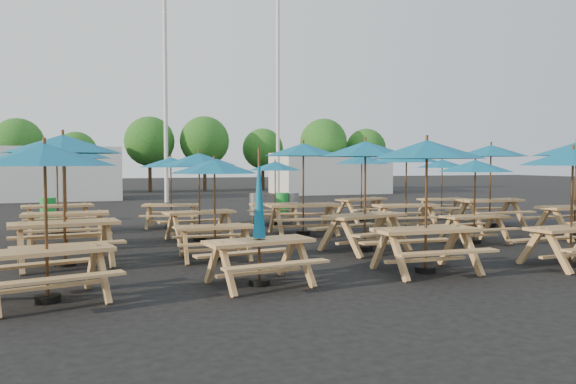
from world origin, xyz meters
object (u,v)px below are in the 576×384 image
object	(u,v)px
picnic_unit_17	(576,155)
waste_bin_1	(256,204)
waste_bin_2	(282,203)
picnic_unit_7	(171,167)
picnic_unit_18	(491,156)
picnic_unit_19	(442,167)
picnic_unit_2	(65,157)
picnic_unit_5	(215,172)
waste_bin_0	(48,210)
picnic_unit_15	(362,163)
waste_bin_3	(292,203)
picnic_unit_0	(45,164)
picnic_unit_14	(406,162)
picnic_unit_4	(259,229)
picnic_unit_9	(365,156)
picnic_unit_11	(275,170)
picnic_unit_13	(475,171)
picnic_unit_3	(57,160)
picnic_unit_6	(199,165)
picnic_unit_12	(573,164)
picnic_unit_10	(303,155)
picnic_unit_1	(63,152)
picnic_unit_8	(427,158)

from	to	relation	value
picnic_unit_17	waste_bin_1	size ratio (longest dim) A/B	3.11
waste_bin_1	waste_bin_2	bearing A→B (deg)	3.48
picnic_unit_7	picnic_unit_18	world-z (taller)	picnic_unit_18
picnic_unit_18	picnic_unit_19	distance (m)	2.76
picnic_unit_2	picnic_unit_5	world-z (taller)	picnic_unit_2
picnic_unit_19	waste_bin_0	distance (m)	13.58
picnic_unit_5	picnic_unit_17	xyz separation A→B (m)	(9.54, 0.04, 0.40)
picnic_unit_15	waste_bin_3	bearing A→B (deg)	96.75
picnic_unit_0	picnic_unit_14	bearing A→B (deg)	17.15
picnic_unit_2	picnic_unit_4	world-z (taller)	picnic_unit_2
picnic_unit_9	picnic_unit_11	bearing A→B (deg)	74.59
picnic_unit_9	waste_bin_3	xyz separation A→B (m)	(1.59, 9.18, -1.72)
picnic_unit_15	picnic_unit_19	distance (m)	3.07
picnic_unit_7	picnic_unit_11	distance (m)	3.26
picnic_unit_4	waste_bin_3	size ratio (longest dim) A/B	2.72
picnic_unit_5	picnic_unit_13	size ratio (longest dim) A/B	1.00
picnic_unit_3	waste_bin_3	xyz separation A→B (m)	(8.23, 3.48, -1.64)
picnic_unit_15	picnic_unit_6	bearing A→B (deg)	-169.09
picnic_unit_3	picnic_unit_12	distance (m)	12.85
picnic_unit_7	picnic_unit_19	xyz separation A→B (m)	(9.45, -0.23, -0.04)
picnic_unit_3	picnic_unit_6	size ratio (longest dim) A/B	1.06
picnic_unit_19	picnic_unit_17	bearing A→B (deg)	-83.00
picnic_unit_4	picnic_unit_10	bearing A→B (deg)	53.95
picnic_unit_13	picnic_unit_15	bearing A→B (deg)	90.18
picnic_unit_11	picnic_unit_15	size ratio (longest dim) A/B	0.84
picnic_unit_2	picnic_unit_9	xyz separation A→B (m)	(6.32, -2.81, 0.03)
picnic_unit_3	picnic_unit_15	xyz separation A→B (m)	(9.56, 0.22, -0.09)
picnic_unit_9	picnic_unit_3	bearing A→B (deg)	121.74
picnic_unit_4	picnic_unit_9	size ratio (longest dim) A/B	0.83
picnic_unit_0	picnic_unit_12	distance (m)	9.20
picnic_unit_14	picnic_unit_0	bearing A→B (deg)	-143.98
picnic_unit_1	picnic_unit_19	size ratio (longest dim) A/B	1.20
picnic_unit_17	picnic_unit_14	bearing A→B (deg)	141.06
picnic_unit_4	picnic_unit_17	distance (m)	9.83
picnic_unit_1	picnic_unit_13	bearing A→B (deg)	-8.89
picnic_unit_10	waste_bin_0	bearing A→B (deg)	142.96
picnic_unit_7	picnic_unit_19	size ratio (longest dim) A/B	1.08
picnic_unit_15	picnic_unit_3	bearing A→B (deg)	165.91
picnic_unit_10	picnic_unit_17	size ratio (longest dim) A/B	1.00
picnic_unit_3	picnic_unit_17	distance (m)	13.98
waste_bin_0	picnic_unit_8	bearing A→B (deg)	-58.84
picnic_unit_11	waste_bin_1	distance (m)	3.62
waste_bin_1	picnic_unit_14	bearing A→B (deg)	-67.19
picnic_unit_4	picnic_unit_10	world-z (taller)	picnic_unit_10
picnic_unit_13	picnic_unit_19	size ratio (longest dim) A/B	0.98
picnic_unit_10	waste_bin_1	bearing A→B (deg)	90.06
picnic_unit_11	picnic_unit_17	distance (m)	8.55
picnic_unit_10	picnic_unit_15	bearing A→B (deg)	45.22
picnic_unit_3	picnic_unit_9	xyz separation A→B (m)	(6.64, -5.71, 0.08)
picnic_unit_0	picnic_unit_17	bearing A→B (deg)	-1.47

